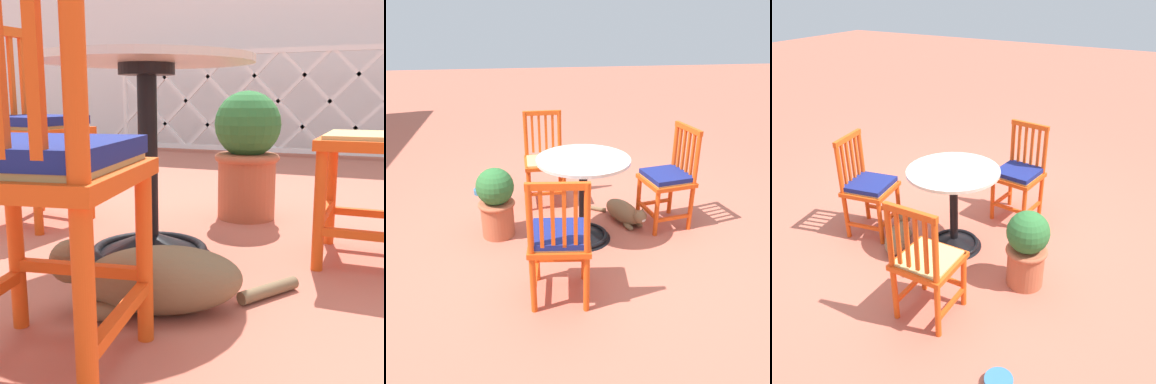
% 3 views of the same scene
% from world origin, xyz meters
% --- Properties ---
extents(ground_plane, '(24.00, 24.00, 0.00)m').
position_xyz_m(ground_plane, '(0.00, 0.00, 0.00)').
color(ground_plane, '#BC604C').
extents(building_wall_backdrop, '(10.00, 0.20, 2.80)m').
position_xyz_m(building_wall_backdrop, '(0.00, 4.11, 1.40)').
color(building_wall_backdrop, white).
rests_on(building_wall_backdrop, ground_plane).
extents(lattice_fence_panel, '(3.50, 0.06, 1.10)m').
position_xyz_m(lattice_fence_panel, '(-0.42, 3.41, 0.55)').
color(lattice_fence_panel, white).
rests_on(lattice_fence_panel, ground_plane).
extents(cafe_table, '(0.76, 0.76, 0.73)m').
position_xyz_m(cafe_table, '(0.10, 0.05, 0.28)').
color(cafe_table, black).
rests_on(cafe_table, ground_plane).
extents(orange_chair_by_planter, '(0.44, 0.44, 0.91)m').
position_xyz_m(orange_chair_by_planter, '(-0.65, 0.32, 0.45)').
color(orange_chair_by_planter, '#E04C14').
rests_on(orange_chair_by_planter, ground_plane).
extents(orange_chair_near_fence, '(0.47, 0.47, 0.91)m').
position_xyz_m(orange_chair_near_fence, '(0.25, -0.74, 0.45)').
color(orange_chair_near_fence, '#E04C14').
rests_on(orange_chair_near_fence, ground_plane).
extents(tabby_cat, '(0.62, 0.50, 0.23)m').
position_xyz_m(tabby_cat, '(0.32, -0.38, 0.10)').
color(tabby_cat, brown).
rests_on(tabby_cat, ground_plane).
extents(terracotta_planter, '(0.32, 0.32, 0.62)m').
position_xyz_m(terracotta_planter, '(0.27, 0.77, 0.33)').
color(terracotta_planter, '#B25B3D').
rests_on(terracotta_planter, ground_plane).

